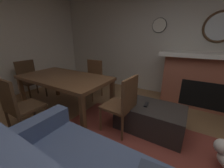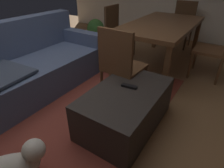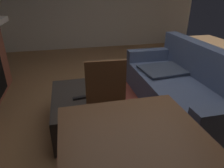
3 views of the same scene
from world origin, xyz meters
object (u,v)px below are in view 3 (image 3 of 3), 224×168
(tv_remote, at_px, (79,98))
(small_dog, at_px, (96,77))
(dining_chair_west, at_px, (108,100))
(couch, at_px, (183,88))
(ottoman_coffee_table, at_px, (79,111))

(tv_remote, height_order, small_dog, tv_remote)
(dining_chair_west, distance_m, small_dog, 1.46)
(tv_remote, bearing_deg, couch, 89.73)
(tv_remote, bearing_deg, ottoman_coffee_table, -179.04)
(tv_remote, distance_m, small_dog, 1.22)
(couch, relative_size, dining_chair_west, 2.31)
(couch, xyz_separation_m, small_dog, (-0.97, -1.10, -0.13))
(tv_remote, relative_size, small_dog, 0.29)
(ottoman_coffee_table, height_order, tv_remote, tv_remote)
(small_dog, bearing_deg, dining_chair_west, -3.84)
(couch, xyz_separation_m, dining_chair_west, (0.45, -1.20, 0.21))
(ottoman_coffee_table, distance_m, small_dog, 1.13)
(tv_remote, relative_size, dining_chair_west, 0.17)
(ottoman_coffee_table, relative_size, dining_chair_west, 1.11)
(dining_chair_west, relative_size, small_dog, 1.68)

